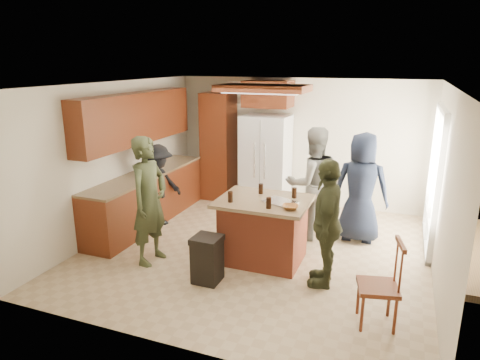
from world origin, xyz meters
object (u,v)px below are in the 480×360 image
at_px(person_counter, 158,186).
at_px(kitchen_island, 263,230).
at_px(refrigerator, 266,161).
at_px(person_side_right, 327,223).
at_px(person_behind_right, 361,188).
at_px(spindle_chair, 380,287).
at_px(person_behind_left, 313,184).
at_px(person_front_left, 149,201).
at_px(trash_bin, 207,259).

height_order(person_counter, kitchen_island, person_counter).
xyz_separation_m(refrigerator, kitchen_island, (0.75, -2.41, -0.43)).
bearing_deg(person_side_right, person_behind_right, 165.43).
bearing_deg(refrigerator, spindle_chair, -55.03).
bearing_deg(kitchen_island, person_behind_right, 45.96).
bearing_deg(person_behind_left, refrigerator, -79.69).
bearing_deg(kitchen_island, person_side_right, -20.26).
xyz_separation_m(person_front_left, spindle_chair, (3.17, -0.44, -0.47)).
distance_m(person_behind_right, person_counter, 3.40).
bearing_deg(person_counter, person_behind_right, -61.06).
distance_m(person_side_right, spindle_chair, 1.07).
height_order(person_behind_left, trash_bin, person_behind_left).
relative_size(person_front_left, trash_bin, 2.92).
relative_size(person_counter, refrigerator, 0.81).
distance_m(person_counter, spindle_chair, 4.18).
bearing_deg(trash_bin, person_behind_right, 51.17).
relative_size(person_behind_left, person_behind_right, 1.04).
distance_m(person_behind_left, spindle_chair, 2.50).
distance_m(refrigerator, spindle_chair, 4.25).
height_order(person_behind_right, person_counter, person_behind_right).
height_order(person_counter, refrigerator, refrigerator).
bearing_deg(refrigerator, person_side_right, -58.39).
height_order(person_counter, trash_bin, person_counter).
height_order(kitchen_island, trash_bin, kitchen_island).
height_order(person_side_right, person_counter, person_side_right).
relative_size(person_behind_right, spindle_chair, 1.78).
xyz_separation_m(person_counter, spindle_chair, (3.81, -1.69, -0.27)).
distance_m(refrigerator, trash_bin, 3.34).
distance_m(kitchen_island, spindle_chair, 1.98).
bearing_deg(person_counter, person_behind_left, -61.48).
bearing_deg(spindle_chair, person_side_right, 135.93).
bearing_deg(person_front_left, person_side_right, -79.35).
distance_m(person_counter, kitchen_island, 2.24).
bearing_deg(spindle_chair, trash_bin, 175.00).
height_order(person_side_right, trash_bin, person_side_right).
bearing_deg(person_behind_right, person_front_left, 36.43).
bearing_deg(trash_bin, person_behind_left, 63.96).
relative_size(person_front_left, refrigerator, 1.02).
relative_size(person_counter, kitchen_island, 1.13).
xyz_separation_m(person_behind_left, kitchen_island, (-0.47, -1.09, -0.44)).
bearing_deg(person_front_left, person_behind_right, -50.81).
relative_size(person_behind_left, person_counter, 1.26).
bearing_deg(person_behind_left, trash_bin, 31.67).
height_order(person_behind_right, spindle_chair, person_behind_right).
bearing_deg(spindle_chair, kitchen_island, 147.92).
height_order(person_behind_left, person_behind_right, person_behind_left).
height_order(person_behind_left, spindle_chair, person_behind_left).
relative_size(refrigerator, spindle_chair, 1.81).
bearing_deg(trash_bin, person_counter, 137.61).
height_order(person_behind_left, person_side_right, person_behind_left).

